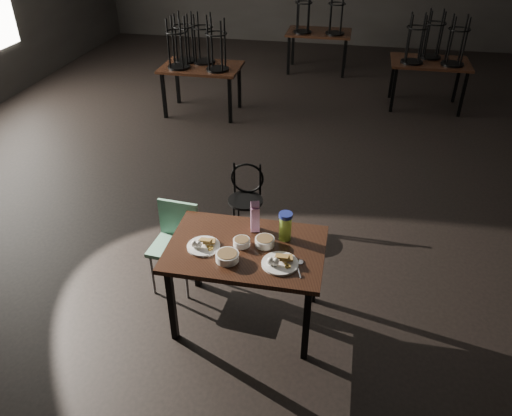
% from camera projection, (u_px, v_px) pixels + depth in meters
% --- Properties ---
extents(main_table, '(1.20, 0.80, 0.75)m').
position_uv_depth(main_table, '(246.00, 255.00, 3.84)').
color(main_table, black).
rests_on(main_table, ground).
extents(plate_left, '(0.25, 0.25, 0.08)m').
position_uv_depth(plate_left, '(203.00, 245.00, 3.79)').
color(plate_left, white).
rests_on(plate_left, main_table).
extents(plate_right, '(0.27, 0.27, 0.09)m').
position_uv_depth(plate_right, '(280.00, 262.00, 3.61)').
color(plate_right, white).
rests_on(plate_right, main_table).
extents(bowl_near, '(0.13, 0.13, 0.05)m').
position_uv_depth(bowl_near, '(242.00, 242.00, 3.81)').
color(bowl_near, white).
rests_on(bowl_near, main_table).
extents(bowl_far, '(0.15, 0.15, 0.06)m').
position_uv_depth(bowl_far, '(265.00, 241.00, 3.81)').
color(bowl_far, white).
rests_on(bowl_far, main_table).
extents(bowl_big, '(0.17, 0.17, 0.06)m').
position_uv_depth(bowl_big, '(227.00, 256.00, 3.65)').
color(bowl_big, white).
rests_on(bowl_big, main_table).
extents(juice_carton, '(0.08, 0.08, 0.27)m').
position_uv_depth(juice_carton, '(255.00, 217.00, 3.92)').
color(juice_carton, '#831762').
rests_on(juice_carton, main_table).
extents(water_bottle, '(0.13, 0.13, 0.23)m').
position_uv_depth(water_bottle, '(285.00, 226.00, 3.83)').
color(water_bottle, '#ADEC45').
rests_on(water_bottle, main_table).
extents(spoon, '(0.06, 0.22, 0.01)m').
position_uv_depth(spoon, '(300.00, 263.00, 3.63)').
color(spoon, silver).
rests_on(spoon, main_table).
extents(bentwood_chair, '(0.36, 0.35, 0.74)m').
position_uv_depth(bentwood_chair, '(246.00, 194.00, 5.05)').
color(bentwood_chair, black).
rests_on(bentwood_chair, ground).
extents(school_chair, '(0.40, 0.40, 0.79)m').
position_uv_depth(school_chair, '(175.00, 238.00, 4.36)').
color(school_chair, '#6CA88B').
rests_on(school_chair, ground).
extents(bg_table_left, '(1.20, 0.80, 1.48)m').
position_uv_depth(bg_table_left, '(199.00, 62.00, 7.58)').
color(bg_table_left, black).
rests_on(bg_table_left, ground).
extents(bg_table_right, '(1.20, 0.80, 1.48)m').
position_uv_depth(bg_table_right, '(431.00, 59.00, 7.78)').
color(bg_table_right, black).
rests_on(bg_table_right, ground).
extents(bg_table_far, '(1.20, 0.80, 1.48)m').
position_uv_depth(bg_table_far, '(319.00, 32.00, 9.35)').
color(bg_table_far, black).
rests_on(bg_table_far, ground).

